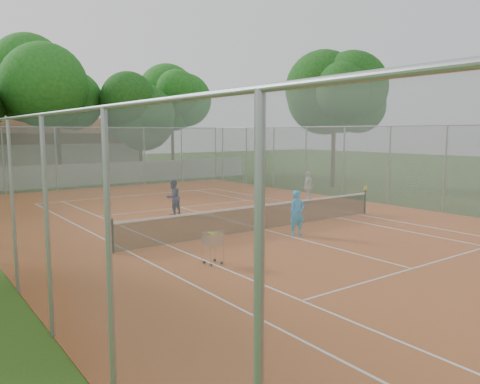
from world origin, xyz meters
TOP-DOWN VIEW (x-y plane):
  - ground at (0.00, 0.00)m, footprint 120.00×120.00m
  - court_pad at (0.00, 0.00)m, footprint 18.00×34.00m
  - court_lines at (0.00, 0.00)m, footprint 10.98×23.78m
  - tennis_net at (0.00, 0.00)m, footprint 11.88×0.10m
  - perimeter_fence at (0.00, 0.00)m, footprint 18.00×34.00m
  - boundary_wall at (0.00, 19.00)m, footprint 26.00×0.30m
  - clubhouse at (-2.00, 29.00)m, footprint 16.40×9.00m
  - tropical_trees at (0.00, 22.00)m, footprint 29.00×19.00m
  - player_near at (0.29, -1.54)m, footprint 0.66×0.50m
  - player_far_left at (-1.28, 4.79)m, footprint 0.93×0.82m
  - player_far_right at (6.16, 3.86)m, footprint 1.05×0.72m
  - ball_hopper at (-4.13, -2.85)m, footprint 0.60×0.60m

SIDE VIEW (x-z plane):
  - ground at x=0.00m, z-range 0.00..0.00m
  - court_pad at x=0.00m, z-range 0.00..0.02m
  - court_lines at x=0.00m, z-range 0.02..0.03m
  - tennis_net at x=0.00m, z-range 0.02..1.00m
  - ball_hopper at x=-4.13m, z-range 0.02..1.00m
  - boundary_wall at x=0.00m, z-range 0.00..1.50m
  - player_far_left at x=-1.28m, z-range 0.02..1.61m
  - player_near at x=0.29m, z-range 0.02..1.65m
  - player_far_right at x=6.16m, z-range 0.02..1.67m
  - perimeter_fence at x=0.00m, z-range 0.00..4.00m
  - clubhouse at x=-2.00m, z-range 0.00..4.40m
  - tropical_trees at x=0.00m, z-range 0.00..10.00m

